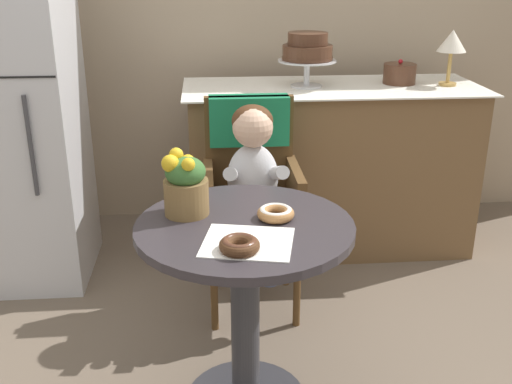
{
  "coord_description": "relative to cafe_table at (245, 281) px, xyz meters",
  "views": [
    {
      "loc": [
        -0.11,
        -1.79,
        1.53
      ],
      "look_at": [
        0.05,
        0.15,
        0.77
      ],
      "focal_mm": 42.44,
      "sensor_mm": 36.0,
      "label": 1
    }
  ],
  "objects": [
    {
      "name": "wicker_chair",
      "position": [
        0.08,
        0.76,
        0.13
      ],
      "size": [
        0.42,
        0.45,
        0.95
      ],
      "rotation": [
        0.0,
        0.0,
        0.07
      ],
      "color": "brown",
      "rests_on": "ground"
    },
    {
      "name": "cafe_table",
      "position": [
        0.0,
        0.0,
        0.0
      ],
      "size": [
        0.72,
        0.72,
        0.72
      ],
      "color": "#332D33",
      "rests_on": "ground"
    },
    {
      "name": "paper_napkin",
      "position": [
        0.0,
        -0.14,
        0.21
      ],
      "size": [
        0.31,
        0.29,
        0.0
      ],
      "primitive_type": "cube",
      "rotation": [
        0.0,
        0.0,
        -0.21
      ],
      "color": "white",
      "rests_on": "cafe_table"
    },
    {
      "name": "donut_mid",
      "position": [
        -0.03,
        -0.2,
        0.23
      ],
      "size": [
        0.12,
        0.12,
        0.04
      ],
      "color": "#4C2D19",
      "rests_on": "cafe_table"
    },
    {
      "name": "tiered_cake_stand",
      "position": [
        0.41,
        1.3,
        0.58
      ],
      "size": [
        0.3,
        0.3,
        0.28
      ],
      "color": "silver",
      "rests_on": "display_counter"
    },
    {
      "name": "donut_front",
      "position": [
        0.11,
        0.03,
        0.23
      ],
      "size": [
        0.12,
        0.12,
        0.04
      ],
      "color": "#AD7542",
      "rests_on": "cafe_table"
    },
    {
      "name": "seated_child",
      "position": [
        0.08,
        0.6,
        0.17
      ],
      "size": [
        0.27,
        0.32,
        0.73
      ],
      "color": "silver",
      "rests_on": "ground"
    },
    {
      "name": "flower_vase",
      "position": [
        -0.19,
        0.1,
        0.32
      ],
      "size": [
        0.15,
        0.15,
        0.23
      ],
      "color": "brown",
      "rests_on": "cafe_table"
    },
    {
      "name": "refrigerator",
      "position": [
        -1.05,
        1.1,
        0.34
      ],
      "size": [
        0.64,
        0.63,
        1.7
      ],
      "color": "silver",
      "rests_on": "ground"
    },
    {
      "name": "table_lamp",
      "position": [
        1.15,
        1.27,
        0.61
      ],
      "size": [
        0.15,
        0.15,
        0.28
      ],
      "color": "#B28C47",
      "rests_on": "display_counter"
    },
    {
      "name": "round_layer_cake",
      "position": [
        0.91,
        1.34,
        0.44
      ],
      "size": [
        0.17,
        0.17,
        0.13
      ],
      "color": "#4C2D1E",
      "rests_on": "display_counter"
    },
    {
      "name": "display_counter",
      "position": [
        0.55,
        1.3,
        -0.05
      ],
      "size": [
        1.56,
        0.62,
        0.9
      ],
      "color": "brown",
      "rests_on": "ground"
    }
  ]
}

